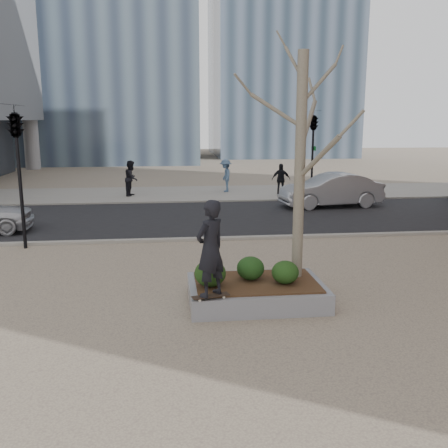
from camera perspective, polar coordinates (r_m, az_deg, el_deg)
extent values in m
plane|color=gray|center=(11.29, -1.40, -9.12)|extent=(120.00, 120.00, 0.00)
cube|color=black|center=(20.91, -3.82, 0.71)|extent=(60.00, 8.00, 0.02)
cube|color=gray|center=(27.81, -4.51, 3.49)|extent=(60.00, 6.00, 0.02)
cube|color=gray|center=(11.34, 3.68, -7.84)|extent=(3.00, 2.00, 0.45)
cube|color=#382314|center=(11.25, 3.70, -6.67)|extent=(2.70, 1.70, 0.04)
ellipsoid|color=#173511|center=(10.84, -1.59, -5.64)|extent=(0.69, 0.69, 0.58)
ellipsoid|color=#123A14|center=(11.30, 3.05, -5.07)|extent=(0.62, 0.62, 0.53)
ellipsoid|color=black|center=(11.11, 7.01, -5.49)|extent=(0.60, 0.60, 0.51)
imported|color=black|center=(9.98, -1.57, -2.82)|extent=(0.85, 0.83, 1.98)
imported|color=#9B9DA3|center=(23.95, 12.12, 3.81)|extent=(4.89, 2.15, 1.56)
imported|color=black|center=(27.23, -10.53, 5.17)|extent=(0.89, 1.05, 1.88)
imported|color=#476180|center=(28.27, 0.19, 5.56)|extent=(0.70, 1.20, 1.84)
imported|color=black|center=(27.22, 6.54, 5.09)|extent=(1.07, 0.65, 1.70)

